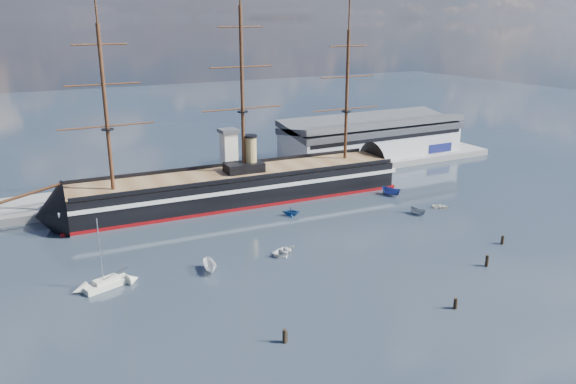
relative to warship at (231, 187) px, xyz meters
name	(u,v)px	position (x,y,z in m)	size (l,w,h in m)	color
ground	(271,224)	(1.85, -20.00, -4.04)	(600.00, 600.00, 0.00)	#212C38
quay	(248,181)	(11.85, 16.00, -4.04)	(180.00, 18.00, 2.00)	slate
warehouse	(371,137)	(59.85, 20.00, 3.95)	(63.00, 21.00, 11.60)	#B7BABC
quay_tower	(229,154)	(4.85, 13.00, 5.72)	(5.00, 5.00, 15.00)	silver
warship	(231,187)	(0.00, 0.00, 0.00)	(113.26, 20.60, 53.94)	black
sailboat	(107,283)	(-39.28, -35.68, -3.18)	(8.77, 4.92, 13.46)	beige
motorboat_a	(210,272)	(-20.37, -38.14, -4.04)	(6.66, 2.44, 2.67)	white
motorboat_b	(285,254)	(-3.56, -37.26, -4.04)	(3.73, 1.49, 1.74)	silver
motorboat_c	(417,214)	(36.93, -31.23, -4.04)	(5.29, 1.94, 2.12)	slate
motorboat_d	(291,216)	(8.69, -17.25, -4.04)	(6.74, 2.92, 2.47)	navy
motorboat_e	(441,208)	(45.61, -30.17, -4.04)	(2.69, 1.08, 1.26)	silver
motorboat_f	(391,195)	(40.98, -15.45, -4.04)	(7.01, 2.57, 2.80)	#31438B
piling_near_left	(285,343)	(-19.25, -66.92, -4.04)	(0.64, 0.64, 2.95)	black
piling_near_mid	(455,309)	(10.91, -71.23, -4.04)	(0.64, 0.64, 2.64)	black
piling_near_right	(486,266)	(28.56, -61.47, -4.04)	(0.64, 0.64, 3.07)	black
piling_far_right	(502,244)	(40.31, -54.84, -4.04)	(0.64, 0.64, 2.66)	black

